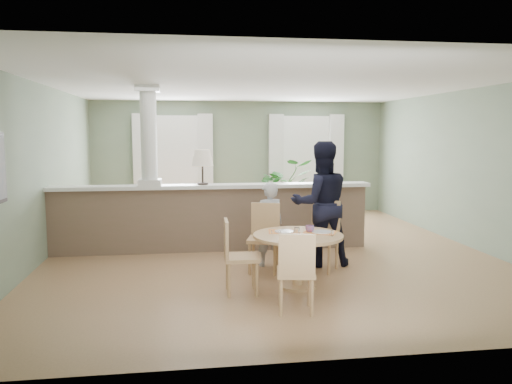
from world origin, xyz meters
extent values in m
plane|color=#A97E59|center=(0.00, 0.00, 0.00)|extent=(8.00, 8.00, 0.00)
cube|color=gray|center=(0.00, 4.00, 1.35)|extent=(7.00, 0.02, 2.70)
cube|color=gray|center=(-3.50, 0.00, 1.35)|extent=(0.02, 8.00, 2.70)
cube|color=gray|center=(3.50, 0.00, 1.35)|extent=(0.02, 8.00, 2.70)
cube|color=gray|center=(0.00, -4.00, 1.35)|extent=(7.00, 0.02, 2.70)
cube|color=white|center=(0.00, 0.00, 2.70)|extent=(7.00, 8.00, 0.02)
cube|color=white|center=(-1.60, 3.97, 1.55)|extent=(1.10, 0.02, 1.50)
cube|color=white|center=(-1.60, 3.94, 1.55)|extent=(1.22, 0.04, 1.62)
cube|color=white|center=(1.60, 3.97, 1.55)|extent=(1.10, 0.02, 1.50)
cube|color=white|center=(1.60, 3.94, 1.55)|extent=(1.22, 0.04, 1.62)
cube|color=silver|center=(-2.35, 3.88, 1.25)|extent=(0.35, 0.10, 2.30)
cube|color=silver|center=(-0.85, 3.88, 1.25)|extent=(0.35, 0.10, 2.30)
cube|color=silver|center=(0.85, 3.88, 1.25)|extent=(0.35, 0.10, 2.30)
cube|color=silver|center=(2.35, 3.88, 1.25)|extent=(0.35, 0.10, 2.30)
cube|color=brown|center=(-0.90, 0.20, 0.53)|extent=(5.20, 0.22, 1.05)
cube|color=white|center=(-0.90, 0.20, 1.08)|extent=(5.32, 0.36, 0.06)
cube|color=white|center=(-1.90, 0.20, 1.16)|extent=(0.36, 0.36, 0.10)
cylinder|color=white|center=(-1.90, 0.20, 1.91)|extent=(0.26, 0.26, 1.39)
cube|color=white|center=(-1.90, 0.20, 2.65)|extent=(0.38, 0.38, 0.10)
cylinder|color=black|center=(-1.05, 0.20, 1.12)|extent=(0.18, 0.18, 0.03)
cylinder|color=black|center=(-1.05, 0.20, 1.28)|extent=(0.03, 0.03, 0.28)
cone|color=beige|center=(-1.05, 0.20, 1.55)|extent=(0.36, 0.36, 0.26)
imported|color=#91684F|center=(-1.22, 2.01, 0.40)|extent=(2.77, 1.20, 0.79)
imported|color=#296026|center=(0.91, 3.20, 0.69)|extent=(1.46, 1.34, 1.37)
cylinder|color=tan|center=(0.06, -1.95, 0.02)|extent=(0.48, 0.48, 0.04)
cylinder|color=tan|center=(0.06, -1.95, 0.34)|extent=(0.13, 0.13, 0.61)
cylinder|color=tan|center=(0.06, -1.95, 0.67)|extent=(1.13, 1.13, 0.04)
cube|color=red|center=(-0.08, -1.77, 0.69)|extent=(0.44, 0.34, 0.01)
cube|color=red|center=(0.37, -1.88, 0.69)|extent=(0.49, 0.44, 0.01)
cylinder|color=white|center=(-0.08, -1.79, 0.70)|extent=(0.25, 0.25, 0.01)
cylinder|color=white|center=(0.38, -1.90, 0.70)|extent=(0.25, 0.25, 0.01)
cylinder|color=white|center=(0.04, -1.97, 0.74)|extent=(0.07, 0.07, 0.08)
cube|color=silver|center=(-0.14, -1.83, 0.71)|extent=(0.04, 0.16, 0.00)
cube|color=silver|center=(-0.25, -1.78, 0.69)|extent=(0.04, 0.20, 0.00)
cylinder|color=white|center=(0.46, -2.11, 0.72)|extent=(0.04, 0.04, 0.07)
cylinder|color=silver|center=(0.46, -2.11, 0.76)|extent=(0.04, 0.04, 0.01)
imported|color=#256FB0|center=(0.24, -1.84, 0.73)|extent=(0.13, 0.13, 0.09)
cube|color=tan|center=(-0.25, -1.19, 0.46)|extent=(0.54, 0.54, 0.05)
cylinder|color=tan|center=(-0.47, -1.31, 0.22)|extent=(0.04, 0.04, 0.44)
cylinder|color=tan|center=(-0.13, -1.41, 0.22)|extent=(0.04, 0.04, 0.44)
cylinder|color=tan|center=(-0.37, -0.97, 0.22)|extent=(0.04, 0.04, 0.44)
cylinder|color=tan|center=(-0.04, -1.07, 0.22)|extent=(0.04, 0.04, 0.44)
cube|color=tan|center=(-0.20, -1.00, 0.72)|extent=(0.41, 0.15, 0.47)
cube|color=tan|center=(0.57, -1.22, 0.48)|extent=(0.62, 0.62, 0.05)
cylinder|color=tan|center=(0.32, -1.27, 0.23)|extent=(0.04, 0.04, 0.46)
cylinder|color=tan|center=(0.61, -1.47, 0.23)|extent=(0.04, 0.04, 0.46)
cylinder|color=tan|center=(0.52, -0.97, 0.23)|extent=(0.04, 0.04, 0.46)
cylinder|color=tan|center=(0.82, -1.18, 0.23)|extent=(0.04, 0.04, 0.46)
cube|color=tan|center=(0.68, -1.06, 0.74)|extent=(0.37, 0.27, 0.49)
cube|color=tan|center=(-0.15, -2.79, 0.44)|extent=(0.47, 0.47, 0.05)
cylinder|color=tan|center=(0.04, -2.65, 0.21)|extent=(0.04, 0.04, 0.42)
cylinder|color=tan|center=(-0.29, -2.60, 0.21)|extent=(0.04, 0.04, 0.42)
cylinder|color=tan|center=(-0.02, -2.98, 0.21)|extent=(0.04, 0.04, 0.42)
cylinder|color=tan|center=(-0.34, -2.92, 0.21)|extent=(0.04, 0.04, 0.42)
cube|color=tan|center=(-0.18, -2.97, 0.68)|extent=(0.39, 0.10, 0.45)
cube|color=tan|center=(-0.67, -2.07, 0.44)|extent=(0.42, 0.42, 0.05)
cylinder|color=tan|center=(-0.51, -2.25, 0.21)|extent=(0.04, 0.04, 0.42)
cylinder|color=tan|center=(-0.50, -1.91, 0.21)|extent=(0.04, 0.04, 0.42)
cylinder|color=tan|center=(-0.84, -2.24, 0.21)|extent=(0.04, 0.04, 0.42)
cylinder|color=tan|center=(-0.83, -1.90, 0.21)|extent=(0.04, 0.04, 0.42)
cube|color=tan|center=(-0.85, -2.07, 0.68)|extent=(0.05, 0.39, 0.45)
imported|color=#A6A6AB|center=(-0.13, -0.87, 0.62)|extent=(0.51, 0.39, 1.24)
imported|color=black|center=(0.64, -0.92, 0.92)|extent=(0.91, 0.71, 1.83)
camera|label=1|loc=(-1.33, -7.98, 1.95)|focal=35.00mm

